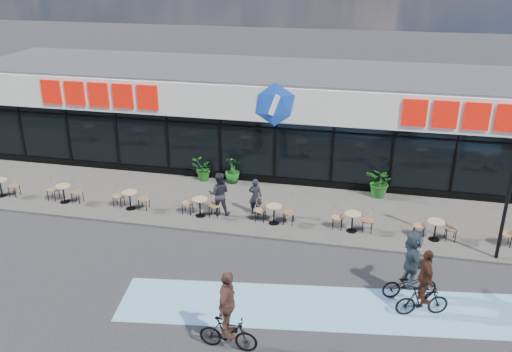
# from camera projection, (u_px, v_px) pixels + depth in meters

# --- Properties ---
(ground) EXTENTS (120.00, 120.00, 0.00)m
(ground) POSITION_uv_depth(u_px,v_px,m) (237.00, 267.00, 18.06)
(ground) COLOR #28282B
(ground) RESTS_ON ground
(sidewalk) EXTENTS (44.00, 5.00, 0.10)m
(sidewalk) POSITION_uv_depth(u_px,v_px,m) (264.00, 208.00, 22.10)
(sidewalk) COLOR #56534C
(sidewalk) RESTS_ON ground
(bike_lane) EXTENTS (14.17, 4.13, 0.01)m
(bike_lane) POSITION_uv_depth(u_px,v_px,m) (356.00, 309.00, 15.92)
(bike_lane) COLOR #76B1E0
(bike_lane) RESTS_ON ground
(building) EXTENTS (30.60, 6.57, 4.75)m
(building) POSITION_uv_depth(u_px,v_px,m) (287.00, 117.00, 26.11)
(building) COLOR black
(building) RESTS_ON ground
(lamp_post) EXTENTS (0.28, 0.28, 4.86)m
(lamp_post) POSITION_uv_depth(u_px,v_px,m) (511.00, 179.00, 17.29)
(lamp_post) COLOR black
(lamp_post) RESTS_ON sidewalk
(bistro_set_0) EXTENTS (1.54, 0.62, 0.90)m
(bistro_set_0) POSITION_uv_depth(u_px,v_px,m) (2.00, 185.00, 22.97)
(bistro_set_0) COLOR tan
(bistro_set_0) RESTS_ON sidewalk
(bistro_set_1) EXTENTS (1.54, 0.62, 0.90)m
(bistro_set_1) POSITION_uv_depth(u_px,v_px,m) (65.00, 191.00, 22.38)
(bistro_set_1) COLOR tan
(bistro_set_1) RESTS_ON sidewalk
(bistro_set_2) EXTENTS (1.54, 0.62, 0.90)m
(bistro_set_2) POSITION_uv_depth(u_px,v_px,m) (131.00, 198.00, 21.80)
(bistro_set_2) COLOR tan
(bistro_set_2) RESTS_ON sidewalk
(bistro_set_3) EXTENTS (1.54, 0.62, 0.90)m
(bistro_set_3) POSITION_uv_depth(u_px,v_px,m) (201.00, 204.00, 21.22)
(bistro_set_3) COLOR tan
(bistro_set_3) RESTS_ON sidewalk
(bistro_set_4) EXTENTS (1.54, 0.62, 0.90)m
(bistro_set_4) POSITION_uv_depth(u_px,v_px,m) (274.00, 211.00, 20.64)
(bistro_set_4) COLOR tan
(bistro_set_4) RESTS_ON sidewalk
(bistro_set_5) EXTENTS (1.54, 0.62, 0.90)m
(bistro_set_5) POSITION_uv_depth(u_px,v_px,m) (352.00, 219.00, 20.05)
(bistro_set_5) COLOR tan
(bistro_set_5) RESTS_ON sidewalk
(bistro_set_6) EXTENTS (1.54, 0.62, 0.90)m
(bistro_set_6) POSITION_uv_depth(u_px,v_px,m) (435.00, 227.00, 19.47)
(bistro_set_6) COLOR tan
(bistro_set_6) RESTS_ON sidewalk
(potted_plant_left) EXTENTS (1.21, 1.19, 1.02)m
(potted_plant_left) POSITION_uv_depth(u_px,v_px,m) (203.00, 170.00, 24.41)
(potted_plant_left) COLOR #1B5618
(potted_plant_left) RESTS_ON sidewalk
(potted_plant_mid) EXTENTS (0.74, 0.74, 1.21)m
(potted_plant_mid) POSITION_uv_depth(u_px,v_px,m) (232.00, 170.00, 24.16)
(potted_plant_mid) COLOR #164D16
(potted_plant_mid) RESTS_ON sidewalk
(potted_plant_right) EXTENTS (1.54, 1.51, 1.30)m
(potted_plant_right) POSITION_uv_depth(u_px,v_px,m) (381.00, 182.00, 22.74)
(potted_plant_right) COLOR #1C5B1A
(potted_plant_right) RESTS_ON sidewalk
(patron_left) EXTENTS (0.58, 0.41, 1.51)m
(patron_left) POSITION_uv_depth(u_px,v_px,m) (255.00, 197.00, 21.18)
(patron_left) COLOR black
(patron_left) RESTS_ON sidewalk
(patron_right) EXTENTS (0.95, 0.80, 1.75)m
(patron_right) POSITION_uv_depth(u_px,v_px,m) (219.00, 194.00, 21.14)
(patron_right) COLOR #22222A
(patron_right) RESTS_ON sidewalk
(cyclist_a) EXTENTS (1.61, 1.05, 2.12)m
(cyclist_a) POSITION_uv_depth(u_px,v_px,m) (424.00, 289.00, 15.36)
(cyclist_a) COLOR black
(cyclist_a) RESTS_ON ground
(cyclist_b) EXTENTS (1.78, 1.76, 2.26)m
(cyclist_b) POSITION_uv_depth(u_px,v_px,m) (412.00, 267.00, 16.11)
(cyclist_b) COLOR black
(cyclist_b) RESTS_ON ground
(cyclist_c) EXTENTS (1.60, 1.12, 2.34)m
(cyclist_c) POSITION_uv_depth(u_px,v_px,m) (228.00, 317.00, 13.96)
(cyclist_c) COLOR black
(cyclist_c) RESTS_ON ground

